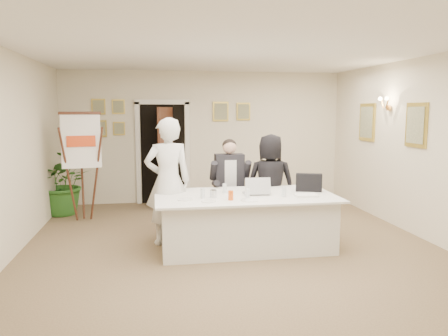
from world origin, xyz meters
The scene contains 28 objects.
floor centered at (0.00, 0.00, 0.00)m, with size 7.00×7.00×0.00m, color brown.
ceiling centered at (0.00, 0.00, 2.80)m, with size 6.00×7.00×0.02m, color white.
wall_back centered at (0.00, 3.50, 1.40)m, with size 6.00×0.10×2.80m, color #F4E9CE.
wall_front centered at (0.00, -3.50, 1.40)m, with size 6.00×0.10×2.80m, color #F4E9CE.
wall_left centered at (-3.00, 0.00, 1.40)m, with size 0.10×7.00×2.80m, color #F4E9CE.
wall_right centered at (3.00, 0.00, 1.40)m, with size 0.10×7.00×2.80m, color #F4E9CE.
doorway centered at (-0.88, 3.32, 1.04)m, with size 1.14×0.86×2.20m.
pictures_back_wall centered at (-0.80, 3.47, 1.85)m, with size 3.40×0.06×0.80m, color gold, non-canonical shape.
pictures_right_wall centered at (2.97, 1.20, 1.75)m, with size 0.06×2.20×0.80m, color gold, non-canonical shape.
wall_sconce centered at (2.90, 1.20, 2.10)m, with size 0.20×0.30×0.24m, color #CE8F42, non-canonical shape.
conference_table centered at (0.19, 0.15, 0.39)m, with size 2.57×1.38×0.78m.
seated_man centered at (0.15, 1.20, 0.76)m, with size 0.65×0.70×1.53m, color black, non-canonical shape.
flip_chart centered at (-2.36, 2.08, 0.88)m, with size 0.69×0.47×1.91m.
standing_man centered at (-0.90, 0.50, 0.94)m, with size 0.69×0.45×1.88m, color silver.
standing_woman centered at (0.77, 0.90, 0.80)m, with size 0.78×0.51×1.61m, color black.
potted_palm centered at (-2.80, 2.68, 0.62)m, with size 1.11×0.96×1.23m, color #265D1F.
laptop centered at (0.36, 0.19, 0.91)m, with size 0.36×0.38×0.28m, color #B7BABC, non-canonical shape.
laptop_bag centered at (1.18, 0.25, 0.91)m, with size 0.38×0.11×0.27m, color black.
paper_stack centered at (1.01, -0.10, 0.79)m, with size 0.31×0.22×0.03m, color white.
plate_left centered at (-0.69, -0.08, 0.78)m, with size 0.21×0.21×0.01m, color white.
plate_mid centered at (-0.39, -0.25, 0.78)m, with size 0.20×0.20×0.01m, color white.
plate_near centered at (0.16, -0.27, 0.78)m, with size 0.24×0.24×0.01m, color white.
glass_a centered at (-0.44, 0.00, 0.84)m, with size 0.06×0.06×0.14m, color silver.
glass_b centered at (0.16, -0.14, 0.84)m, with size 0.06×0.06×0.14m, color silver.
glass_c centered at (0.69, -0.09, 0.84)m, with size 0.07×0.07×0.14m, color silver.
glass_d centered at (-0.08, 0.33, 0.84)m, with size 0.06×0.06×0.14m, color silver.
oj_glass centered at (-0.08, -0.19, 0.84)m, with size 0.07×0.07×0.13m, color #DE5212.
steel_jug centered at (-0.29, 0.01, 0.83)m, with size 0.09×0.09×0.11m, color silver.
Camera 1 is at (-1.10, -5.89, 1.99)m, focal length 35.00 mm.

